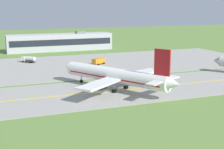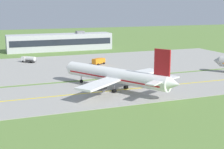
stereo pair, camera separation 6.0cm
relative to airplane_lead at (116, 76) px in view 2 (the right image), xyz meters
The scene contains 8 objects.
ground_plane 6.07m from the airplane_lead, behind, with size 500.00×500.00×0.00m, color olive.
taxiway_strip 6.04m from the airplane_lead, behind, with size 240.00×28.00×0.10m, color #9E9B93.
apron_pad 42.12m from the airplane_lead, 82.36° to the left, with size 140.00×52.00×0.10m, color #9E9B93.
taxiway_centreline 6.00m from the airplane_lead, behind, with size 220.00×0.60×0.01m, color yellow.
airplane_lead is the anchor object (origin of this frame).
service_truck_baggage 56.90m from the airplane_lead, 107.57° to the left, with size 5.80×5.58×2.65m.
service_truck_fuel 40.20m from the airplane_lead, 78.33° to the left, with size 6.17×4.93×2.60m.
terminal_building 86.72m from the airplane_lead, 88.00° to the left, with size 53.89×10.55×9.78m.
Camera 2 is at (-27.89, -81.31, 23.10)m, focal length 52.48 mm.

